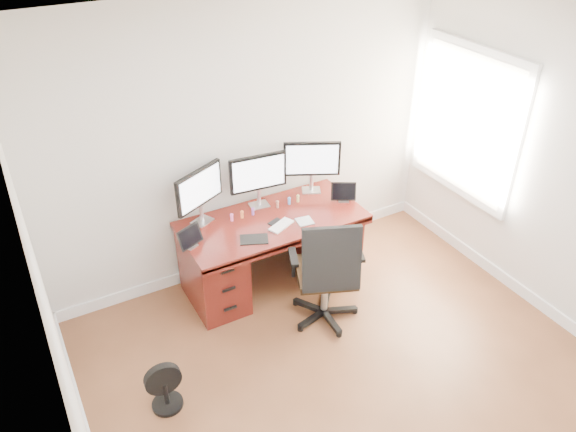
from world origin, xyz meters
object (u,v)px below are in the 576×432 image
floor_fan (165,388)px  keyboard (281,225)px  office_chair (326,288)px  monitor_center (258,175)px  desk (271,248)px

floor_fan → keyboard: 1.71m
office_chair → keyboard: size_ratio=4.41×
floor_fan → monitor_center: size_ratio=0.75×
desk → monitor_center: (-0.00, 0.24, 0.68)m
desk → office_chair: 0.74m
floor_fan → keyboard: (1.42, 0.77, 0.56)m
desk → monitor_center: size_ratio=3.09×
desk → keyboard: bearing=-85.4°
desk → floor_fan: 1.71m
office_chair → floor_fan: (-1.57, -0.22, -0.16)m
monitor_center → keyboard: size_ratio=2.19×
desk → floor_fan: (-1.40, -0.95, -0.20)m
floor_fan → keyboard: keyboard is taller
desk → monitor_center: monitor_center is taller
desk → floor_fan: bearing=-145.9°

